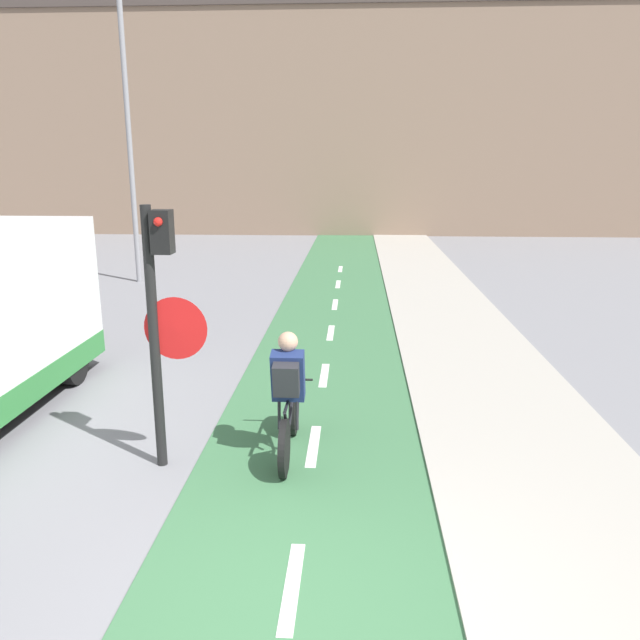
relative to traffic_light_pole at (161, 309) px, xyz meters
name	(u,v)px	position (x,y,z in m)	size (l,w,h in m)	color
ground_plane	(285,635)	(1.55, -2.49, -1.77)	(120.00, 120.00, 0.00)	gray
bike_lane	(285,633)	(1.55, -2.48, -1.76)	(2.53, 60.00, 0.02)	#3D7047
building_row_background	(348,122)	(1.55, 24.87, 3.35)	(60.00, 5.20, 10.22)	#89705B
traffic_light_pole	(161,309)	(0.00, 0.00, 0.00)	(0.67, 0.25, 2.83)	black
street_lamp_far	(127,107)	(-4.03, 10.71, 2.88)	(0.36, 0.36, 7.73)	gray
cyclist_near	(288,397)	(1.29, 0.29, -1.06)	(0.46, 1.69, 1.45)	black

